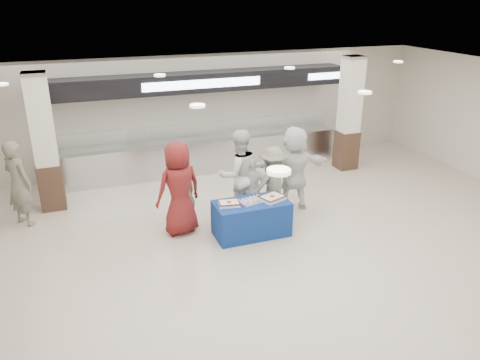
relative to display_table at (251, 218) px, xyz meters
name	(u,v)px	position (x,y,z in m)	size (l,w,h in m)	color
ground	(280,265)	(0.07, -1.32, -0.38)	(14.00, 14.00, 0.00)	beige
serving_line	(201,132)	(0.07, 4.07, 0.78)	(8.70, 0.85, 2.80)	#B9BBC0
column_left	(45,146)	(-3.93, 2.88, 1.15)	(0.55, 0.55, 3.20)	#372319
column_right	(349,117)	(4.07, 2.88, 1.15)	(0.55, 0.55, 3.20)	#372319
display_table	(251,218)	(0.00, 0.00, 0.00)	(1.55, 0.78, 0.75)	navy
sheet_cake_left	(229,203)	(-0.48, 0.03, 0.42)	(0.47, 0.39, 0.09)	white
sheet_cake_right	(272,197)	(0.45, -0.03, 0.43)	(0.59, 0.52, 0.10)	white
cupcake_tray	(251,200)	(-0.01, 0.01, 0.41)	(0.52, 0.43, 0.07)	silver
civilian_maroon	(179,188)	(-1.37, 0.64, 0.63)	(0.98, 0.64, 2.01)	maroon
soldier_a	(184,194)	(-1.23, 0.82, 0.41)	(0.57, 0.38, 1.58)	slate
chef_tall	(239,174)	(0.05, 0.91, 0.65)	(1.00, 0.78, 2.05)	silver
chef_short	(252,189)	(0.28, 0.68, 0.35)	(0.85, 0.36, 1.46)	silver
soldier_b	(272,182)	(0.75, 0.67, 0.46)	(1.08, 0.62, 1.67)	slate
civilian_white	(294,168)	(1.40, 0.90, 0.63)	(1.86, 0.59, 2.00)	white
soldier_bg	(19,183)	(-4.53, 2.20, 0.59)	(0.70, 0.46, 1.93)	slate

